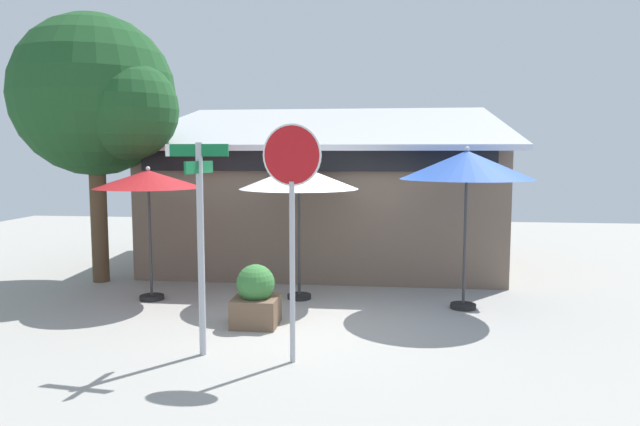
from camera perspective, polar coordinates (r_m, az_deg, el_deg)
ground_plane at (r=9.67m, az=-0.21°, el=-10.52°), size 28.00×28.00×0.10m
cafe_building at (r=14.24m, az=0.75°, el=1.32°), size 8.23×5.83×3.96m
street_sign_post at (r=7.74m, az=-11.71°, el=-1.32°), size 0.87×0.81×2.82m
stop_sign at (r=7.27m, az=-2.78°, el=1.52°), size 0.77×0.17×3.05m
patio_umbrella_crimson_left at (r=10.90m, az=-16.54°, el=3.05°), size 1.96×1.96×2.45m
patio_umbrella_ivory_center at (r=10.53m, az=-2.10°, el=3.43°), size 2.17×2.17×2.53m
patio_umbrella_royal_blue_right at (r=10.14m, az=14.24°, el=4.51°), size 2.27×2.27×2.80m
shade_tree at (r=12.73m, az=-20.83°, el=10.46°), size 3.52×3.27×5.49m
sidewalk_planter at (r=9.18m, az=-6.34°, el=-8.26°), size 0.70×0.70×0.96m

